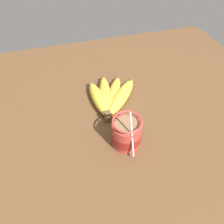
% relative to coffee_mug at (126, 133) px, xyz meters
% --- Properties ---
extents(table, '(1.24, 1.24, 0.03)m').
position_rel_coffee_mug_xyz_m(table, '(0.03, -0.03, -0.05)').
color(table, brown).
rests_on(table, ground).
extents(coffee_mug, '(0.14, 0.09, 0.14)m').
position_rel_coffee_mug_xyz_m(coffee_mug, '(0.00, 0.00, 0.00)').
color(coffee_mug, '#B23D33').
rests_on(coffee_mug, table).
extents(banana_bunch, '(0.22, 0.19, 0.05)m').
position_rel_coffee_mug_xyz_m(banana_bunch, '(0.19, -0.01, -0.02)').
color(banana_bunch, brown).
rests_on(banana_bunch, table).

